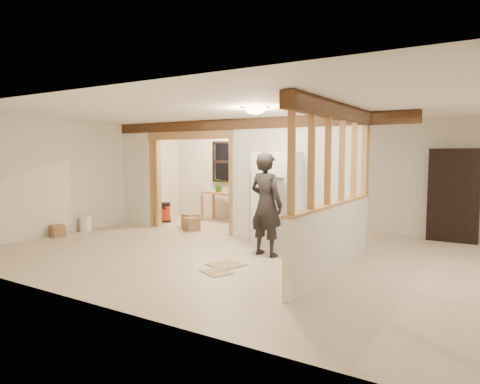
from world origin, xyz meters
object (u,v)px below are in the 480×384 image
Objects in this scene: shop_vac at (164,212)px; bookshelf at (454,195)px; work_table at (225,207)px; refrigerator at (277,199)px; woman at (266,204)px.

bookshelf is (6.63, 1.22, 0.68)m from shop_vac.
shop_vac is at bearing -169.56° from bookshelf.
bookshelf is (5.32, 0.31, 0.55)m from work_table.
refrigerator is at bearing -141.37° from bookshelf.
woman is 4.48m from shop_vac.
shop_vac is (-3.83, 1.02, -0.64)m from refrigerator.
woman is 1.46× the size of work_table.
work_table reaches higher than shop_vac.
refrigerator is 0.96× the size of bookshelf.
shop_vac is 0.27× the size of bookshelf.
bookshelf is at bearing 38.63° from refrigerator.
refrigerator reaches higher than shop_vac.
woman reaches higher than work_table.
woman is at bearing -76.12° from refrigerator.
refrigerator is 3.52× the size of shop_vac.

